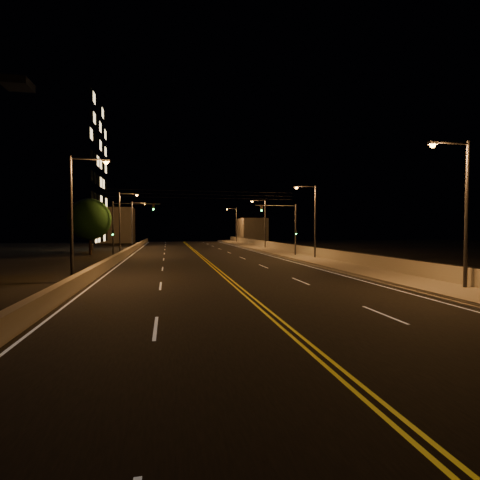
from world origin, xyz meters
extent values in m
plane|color=black|center=(0.00, 0.00, 0.00)|extent=(160.00, 160.00, 0.00)
cube|color=black|center=(0.00, 20.00, 0.01)|extent=(18.00, 120.00, 0.02)
cube|color=gray|center=(10.80, 20.00, 0.15)|extent=(3.60, 120.00, 0.30)
cube|color=gray|center=(8.93, 20.00, 0.07)|extent=(0.14, 120.00, 0.15)
cube|color=#9E9784|center=(12.45, 20.00, 0.80)|extent=(0.30, 120.00, 1.00)
cube|color=#9E9784|center=(-9.11, 20.00, 0.44)|extent=(0.45, 120.00, 0.87)
cube|color=#6D675C|center=(16.50, 73.34, 2.95)|extent=(6.00, 10.00, 5.89)
cube|color=#6D675C|center=(-16.00, 76.18, 4.16)|extent=(8.00, 8.00, 8.31)
cylinder|color=black|center=(12.45, 20.00, 1.33)|extent=(0.06, 120.00, 0.06)
cube|color=silver|center=(-8.60, 20.00, 0.02)|extent=(0.12, 116.00, 0.00)
cube|color=silver|center=(8.60, 20.00, 0.02)|extent=(0.12, 116.00, 0.00)
cube|color=gold|center=(-0.15, 20.00, 0.02)|extent=(0.12, 116.00, 0.00)
cube|color=gold|center=(0.15, 20.00, 0.02)|extent=(0.12, 116.00, 0.00)
cube|color=silver|center=(-4.50, 1.50, 0.02)|extent=(0.12, 3.00, 0.00)
cube|color=silver|center=(-4.50, 10.50, 0.02)|extent=(0.12, 3.00, 0.00)
cube|color=silver|center=(-4.50, 19.50, 0.02)|extent=(0.12, 3.00, 0.00)
cube|color=silver|center=(-4.50, 28.50, 0.02)|extent=(0.12, 3.00, 0.00)
cube|color=silver|center=(-4.50, 37.50, 0.02)|extent=(0.12, 3.00, 0.00)
cube|color=silver|center=(-4.50, 46.50, 0.02)|extent=(0.12, 3.00, 0.00)
cube|color=silver|center=(-4.50, 55.50, 0.02)|extent=(0.12, 3.00, 0.00)
cube|color=silver|center=(-4.50, 64.50, 0.02)|extent=(0.12, 3.00, 0.00)
cube|color=silver|center=(-4.50, 73.50, 0.02)|extent=(0.12, 3.00, 0.00)
cube|color=silver|center=(4.50, 1.50, 0.02)|extent=(0.12, 3.00, 0.00)
cube|color=silver|center=(4.50, 10.50, 0.02)|extent=(0.12, 3.00, 0.00)
cube|color=silver|center=(4.50, 19.50, 0.02)|extent=(0.12, 3.00, 0.00)
cube|color=silver|center=(4.50, 28.50, 0.02)|extent=(0.12, 3.00, 0.00)
cube|color=silver|center=(4.50, 37.50, 0.02)|extent=(0.12, 3.00, 0.00)
cube|color=silver|center=(4.50, 46.50, 0.02)|extent=(0.12, 3.00, 0.00)
cube|color=silver|center=(4.50, 55.50, 0.02)|extent=(0.12, 3.00, 0.00)
cube|color=silver|center=(4.50, 64.50, 0.02)|extent=(0.12, 3.00, 0.00)
cube|color=silver|center=(4.50, 73.50, 0.02)|extent=(0.12, 3.00, 0.00)
cylinder|color=#2D2D33|center=(11.80, 4.92, 4.10)|extent=(0.20, 0.20, 8.19)
cylinder|color=#2D2D33|center=(10.70, 4.92, 8.04)|extent=(2.20, 0.12, 0.12)
cube|color=#2D2D33|center=(9.60, 4.92, 7.97)|extent=(0.50, 0.25, 0.14)
sphere|color=#FF9E2D|center=(9.60, 4.92, 7.87)|extent=(0.28, 0.28, 0.28)
cylinder|color=#2D2D33|center=(11.80, 24.58, 4.10)|extent=(0.20, 0.20, 8.19)
cylinder|color=#2D2D33|center=(10.70, 24.58, 8.04)|extent=(2.20, 0.12, 0.12)
cube|color=#2D2D33|center=(9.60, 24.58, 7.97)|extent=(0.50, 0.25, 0.14)
sphere|color=#FF9E2D|center=(9.60, 24.58, 7.87)|extent=(0.28, 0.28, 0.28)
cylinder|color=#2D2D33|center=(11.80, 44.45, 4.10)|extent=(0.20, 0.20, 8.19)
cylinder|color=#2D2D33|center=(10.70, 44.45, 8.04)|extent=(2.20, 0.12, 0.12)
cube|color=#2D2D33|center=(9.60, 44.45, 7.97)|extent=(0.50, 0.25, 0.14)
sphere|color=#FF9E2D|center=(9.60, 44.45, 7.87)|extent=(0.28, 0.28, 0.28)
cylinder|color=#2D2D33|center=(11.80, 68.90, 4.10)|extent=(0.20, 0.20, 8.19)
cylinder|color=#2D2D33|center=(10.70, 68.90, 8.04)|extent=(2.20, 0.12, 0.12)
cube|color=#2D2D33|center=(9.60, 68.90, 7.97)|extent=(0.50, 0.25, 0.14)
sphere|color=#FF9E2D|center=(9.60, 68.90, 7.87)|extent=(0.28, 0.28, 0.28)
cylinder|color=#2D2D33|center=(-10.20, 13.46, 4.10)|extent=(0.20, 0.20, 8.19)
cylinder|color=#2D2D33|center=(-9.10, 13.46, 8.04)|extent=(2.20, 0.12, 0.12)
cube|color=#2D2D33|center=(-8.00, 13.46, 7.97)|extent=(0.50, 0.25, 0.14)
sphere|color=#FF9E2D|center=(-8.00, 13.46, 7.87)|extent=(0.28, 0.28, 0.28)
cylinder|color=#2D2D33|center=(-10.20, 36.95, 4.10)|extent=(0.20, 0.20, 8.19)
cylinder|color=#2D2D33|center=(-9.10, 36.95, 8.04)|extent=(2.20, 0.12, 0.12)
cube|color=#2D2D33|center=(-8.00, 36.95, 7.97)|extent=(0.50, 0.25, 0.14)
sphere|color=#FF9E2D|center=(-8.00, 36.95, 7.87)|extent=(0.28, 0.28, 0.28)
cylinder|color=#2D2D33|center=(-10.20, 53.55, 4.10)|extent=(0.20, 0.20, 8.19)
cylinder|color=#2D2D33|center=(-9.10, 53.55, 8.04)|extent=(2.20, 0.12, 0.12)
cube|color=#2D2D33|center=(-8.00, 53.55, 7.97)|extent=(0.50, 0.25, 0.14)
sphere|color=#FF9E2D|center=(-8.00, 53.55, 7.87)|extent=(0.28, 0.28, 0.28)
cylinder|color=#2D2D33|center=(11.00, 28.46, 3.19)|extent=(0.18, 0.18, 6.37)
cylinder|color=#2D2D33|center=(8.50, 28.46, 6.17)|extent=(5.00, 0.10, 0.10)
cube|color=black|center=(6.75, 28.46, 5.82)|extent=(0.28, 0.18, 0.80)
sphere|color=#19FF4C|center=(6.75, 28.35, 5.57)|extent=(0.14, 0.14, 0.14)
cube|color=black|center=(11.00, 28.31, 3.00)|extent=(0.22, 0.14, 0.55)
cylinder|color=#2D2D33|center=(-9.80, 28.46, 3.19)|extent=(0.18, 0.18, 6.37)
cylinder|color=#2D2D33|center=(-7.30, 28.46, 6.17)|extent=(5.00, 0.10, 0.10)
cube|color=black|center=(-5.55, 28.46, 5.82)|extent=(0.28, 0.18, 0.80)
sphere|color=#19FF4C|center=(-5.55, 28.35, 5.57)|extent=(0.14, 0.14, 0.14)
cube|color=black|center=(-9.80, 28.31, 3.00)|extent=(0.22, 0.14, 0.55)
cylinder|color=black|center=(0.00, 29.50, 7.00)|extent=(22.00, 0.03, 0.03)
cylinder|color=black|center=(0.00, 29.50, 7.40)|extent=(22.00, 0.03, 0.03)
cylinder|color=black|center=(0.00, 29.50, 7.80)|extent=(22.00, 0.03, 0.03)
cube|color=#6D675C|center=(-26.94, 50.05, 12.74)|extent=(24.00, 15.00, 25.48)
cube|color=#2D2D33|center=(-26.94, 50.05, 26.08)|extent=(4.00, 4.00, 1.20)
cylinder|color=black|center=(-14.06, 37.92, 1.29)|extent=(0.36, 0.36, 2.59)
sphere|color=black|center=(-14.06, 37.92, 4.67)|extent=(5.47, 5.47, 5.47)
cylinder|color=black|center=(-15.75, 47.49, 1.27)|extent=(0.36, 0.36, 2.54)
sphere|color=black|center=(-15.75, 47.49, 4.58)|extent=(5.36, 5.36, 5.36)
camera|label=1|loc=(-4.07, -10.97, 3.53)|focal=26.00mm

